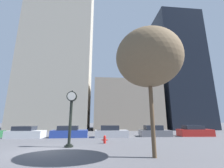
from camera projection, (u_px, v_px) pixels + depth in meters
ground_plane at (46, 150)px, 10.23m from camera, size 200.00×200.00×0.00m
building_tall_tower at (61, 46)px, 37.60m from camera, size 15.02×12.00×40.10m
building_storefront_row at (125, 106)px, 35.63m from camera, size 14.44×12.00×10.54m
building_glass_modern at (175, 71)px, 39.05m from camera, size 10.41×12.00×28.83m
street_clock at (71, 112)px, 12.10m from camera, size 0.81×0.68×4.45m
car_white at (26, 133)px, 17.55m from camera, size 4.12×2.06×1.32m
car_blue at (69, 132)px, 18.09m from camera, size 4.36×1.90×1.36m
car_silver at (111, 132)px, 18.32m from camera, size 4.01×1.89×1.39m
car_grey at (154, 132)px, 19.28m from camera, size 3.98×2.12×1.37m
car_red at (195, 131)px, 19.45m from camera, size 4.31×1.94×1.35m
fire_hydrant_near at (105, 139)px, 13.40m from camera, size 0.55×0.24×0.67m
bare_tree at (149, 58)px, 9.61m from camera, size 4.19×4.19×7.79m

